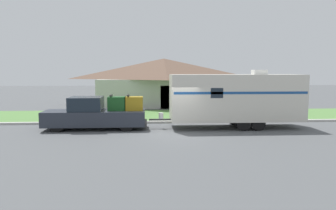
{
  "coord_description": "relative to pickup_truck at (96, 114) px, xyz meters",
  "views": [
    {
      "loc": [
        -1.63,
        -17.49,
        3.4
      ],
      "look_at": [
        -0.37,
        1.74,
        1.4
      ],
      "focal_mm": 35.0,
      "sensor_mm": 36.0,
      "label": 1
    }
  ],
  "objects": [
    {
      "name": "travel_trailer",
      "position": [
        8.28,
        -0.0,
        0.95
      ],
      "size": [
        9.09,
        2.48,
        3.48
      ],
      "color": "black",
      "rests_on": "ground_plane"
    },
    {
      "name": "mailbox",
      "position": [
        8.01,
        2.76,
        0.12
      ],
      "size": [
        0.48,
        0.2,
        1.31
      ],
      "color": "brown",
      "rests_on": "ground_plane"
    },
    {
      "name": "pickup_truck",
      "position": [
        0.0,
        0.0,
        0.0
      ],
      "size": [
        5.96,
        1.91,
        2.02
      ],
      "color": "black",
      "rests_on": "ground_plane"
    },
    {
      "name": "curb_strip",
      "position": [
        4.59,
        2.01,
        -0.81
      ],
      "size": [
        80.0,
        0.3,
        0.14
      ],
      "color": "beige",
      "rests_on": "ground_plane"
    },
    {
      "name": "ground_plane",
      "position": [
        4.59,
        -1.74,
        -0.88
      ],
      "size": [
        120.0,
        120.0,
        0.0
      ],
      "primitive_type": "plane",
      "color": "#515456"
    },
    {
      "name": "lawn_strip",
      "position": [
        4.59,
        5.66,
        -0.87
      ],
      "size": [
        80.0,
        7.0,
        0.03
      ],
      "color": "#568442",
      "rests_on": "ground_plane"
    },
    {
      "name": "house_across_street",
      "position": [
        4.69,
        13.99,
        1.54
      ],
      "size": [
        13.6,
        8.41,
        4.66
      ],
      "color": "#B2B2A8",
      "rests_on": "ground_plane"
    }
  ]
}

